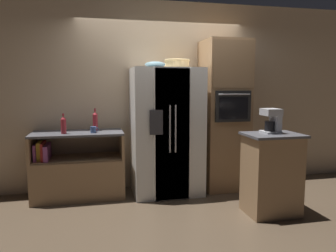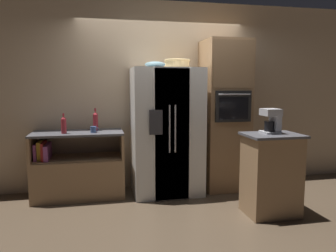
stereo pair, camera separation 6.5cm
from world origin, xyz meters
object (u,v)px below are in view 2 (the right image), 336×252
wall_oven (224,115)px  wicker_basket (177,63)px  bottle_short (64,125)px  fruit_bowl (155,65)px  coffee_maker (272,120)px  bottle_tall (96,121)px  refrigerator (166,131)px  mug (94,130)px

wall_oven → wicker_basket: 1.04m
wall_oven → wicker_basket: wall_oven is taller
wall_oven → bottle_short: 2.30m
fruit_bowl → coffee_maker: 1.71m
bottle_tall → refrigerator: bearing=-10.4°
refrigerator → coffee_maker: refrigerator is taller
fruit_bowl → mug: size_ratio=2.58×
wall_oven → wicker_basket: size_ratio=5.99×
wicker_basket → refrigerator: bearing=-153.9°
wicker_basket → mug: 1.50m
refrigerator → mug: (-1.02, -0.03, 0.06)m
refrigerator → wall_oven: bearing=3.4°
bottle_short → mug: bottle_short is taller
refrigerator → bottle_short: (-1.40, -0.04, 0.14)m
fruit_bowl → coffee_maker: (1.26, -0.92, -0.69)m
wall_oven → mug: 1.92m
mug → coffee_maker: (2.10, -0.96, 0.19)m
bottle_short → mug: bearing=0.9°
fruit_bowl → bottle_short: 1.47m
wicker_basket → coffee_maker: bearing=-49.8°
wall_oven → mug: wall_oven is taller
refrigerator → bottle_tall: size_ratio=5.66×
bottle_short → coffee_maker: (2.49, -0.95, 0.11)m
bottle_tall → mug: size_ratio=2.90×
bottle_tall → bottle_short: bottle_tall is taller
wall_oven → fruit_bowl: 1.29m
wicker_basket → bottle_tall: 1.42m
refrigerator → bottle_tall: 1.02m
mug → coffee_maker: coffee_maker is taller
coffee_maker → bottle_short: bearing=159.0°
wall_oven → coffee_maker: 1.06m
wicker_basket → coffee_maker: wicker_basket is taller
mug → fruit_bowl: bearing=-2.4°
wicker_basket → bottle_short: wicker_basket is taller
mug → refrigerator: bearing=1.8°
wicker_basket → fruit_bowl: size_ratio=1.31×
fruit_bowl → mug: 1.22m
refrigerator → bottle_tall: refrigerator is taller
refrigerator → fruit_bowl: size_ratio=6.36×
refrigerator → fruit_bowl: 0.96m
bottle_tall → fruit_bowl: bearing=-16.9°
fruit_bowl → wall_oven: bearing=6.5°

